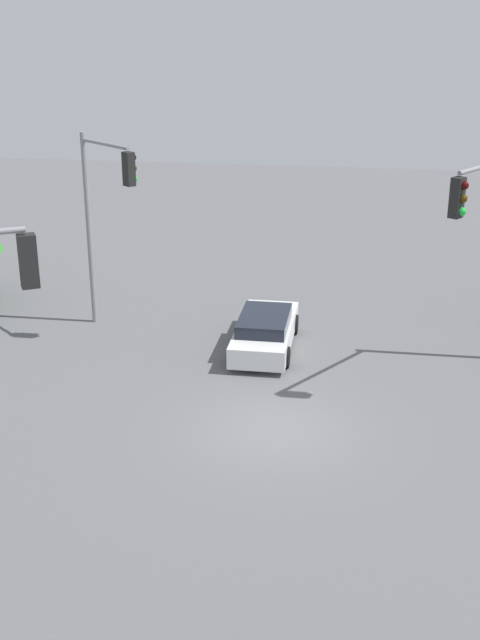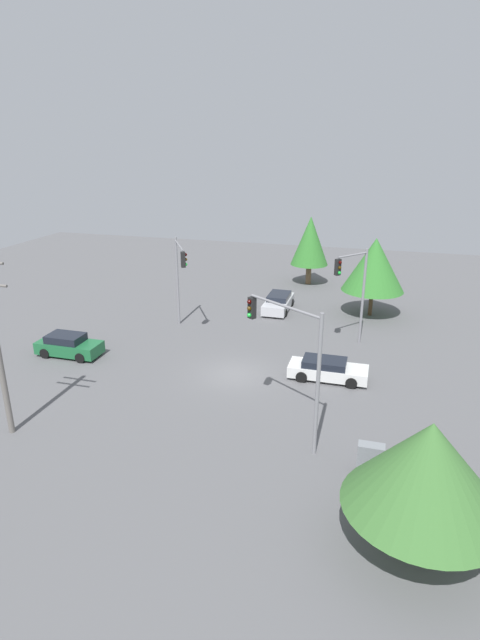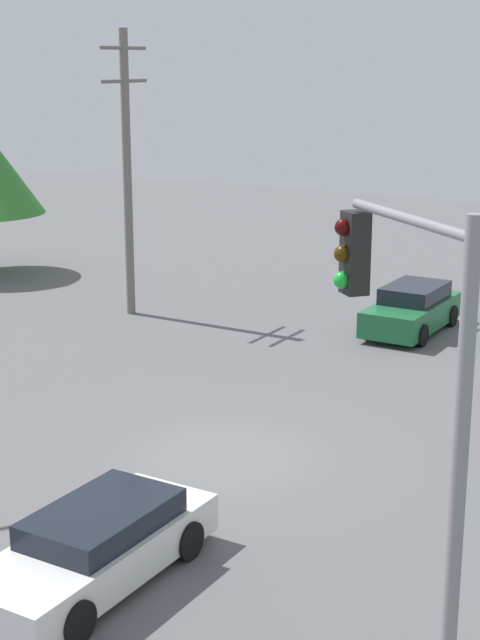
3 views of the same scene
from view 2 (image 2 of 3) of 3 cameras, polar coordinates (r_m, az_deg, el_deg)
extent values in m
plane|color=#5B5B5E|center=(30.56, -0.59, -6.23)|extent=(80.00, 80.00, 0.00)
cube|color=#1E6638|center=(34.79, -18.91, -2.97)|extent=(4.24, 1.76, 0.78)
cube|color=black|center=(34.68, -19.31, -1.96)|extent=(2.33, 1.55, 0.50)
cylinder|color=black|center=(34.82, -16.31, -3.09)|extent=(0.67, 0.22, 0.67)
cylinder|color=black|center=(33.54, -17.79, -4.15)|extent=(0.67, 0.22, 0.67)
cylinder|color=black|center=(36.23, -19.85, -2.58)|extent=(0.67, 0.22, 0.67)
cylinder|color=black|center=(35.01, -21.40, -3.57)|extent=(0.67, 0.22, 0.67)
cube|color=silver|center=(30.25, 10.02, -5.77)|extent=(4.64, 1.77, 0.66)
cube|color=black|center=(30.05, 9.64, -4.81)|extent=(2.55, 1.56, 0.41)
cylinder|color=black|center=(31.01, 12.82, -5.67)|extent=(0.67, 0.22, 0.67)
cylinder|color=black|center=(29.50, 12.60, -7.05)|extent=(0.67, 0.22, 0.67)
cylinder|color=black|center=(31.23, 7.55, -5.14)|extent=(0.67, 0.22, 0.67)
cylinder|color=black|center=(29.73, 7.05, -6.47)|extent=(0.67, 0.22, 0.67)
cube|color=silver|center=(41.76, 4.39, 1.86)|extent=(1.88, 4.66, 0.77)
cube|color=black|center=(41.79, 4.48, 2.72)|extent=(1.65, 2.56, 0.42)
cylinder|color=black|center=(40.33, 5.20, 0.80)|extent=(0.22, 0.61, 0.61)
cylinder|color=black|center=(40.67, 2.74, 1.03)|extent=(0.22, 0.61, 0.61)
cylinder|color=black|center=(43.03, 5.94, 2.01)|extent=(0.22, 0.61, 0.61)
cylinder|color=black|center=(43.35, 3.62, 2.22)|extent=(0.22, 0.61, 0.61)
cylinder|color=gray|center=(22.08, 8.88, -7.53)|extent=(0.18, 0.18, 6.78)
cylinder|color=gray|center=(22.19, 5.11, 1.59)|extent=(3.66, 2.48, 0.12)
cube|color=black|center=(23.86, 1.38, 1.41)|extent=(0.44, 0.42, 1.05)
sphere|color=#360503|center=(23.65, 1.08, 2.09)|extent=(0.22, 0.22, 0.22)
sphere|color=#392605|center=(23.75, 1.07, 1.32)|extent=(0.22, 0.22, 0.22)
sphere|color=green|center=(23.86, 1.07, 0.56)|extent=(0.22, 0.22, 0.22)
cylinder|color=gray|center=(35.07, 13.87, 2.55)|extent=(0.18, 0.18, 6.69)
cylinder|color=gray|center=(33.34, 12.78, 7.26)|extent=(1.76, 2.10, 0.12)
cube|color=black|center=(32.55, 11.11, 5.95)|extent=(0.43, 0.44, 1.05)
sphere|color=#360503|center=(32.35, 11.37, 6.46)|extent=(0.22, 0.22, 0.22)
sphere|color=#392605|center=(32.43, 11.33, 5.88)|extent=(0.22, 0.22, 0.22)
sphere|color=green|center=(32.51, 11.29, 5.31)|extent=(0.22, 0.22, 0.22)
cylinder|color=gray|center=(37.97, -7.16, 4.36)|extent=(0.18, 0.18, 6.75)
cylinder|color=gray|center=(35.52, -6.99, 8.47)|extent=(1.91, 3.14, 0.12)
cube|color=black|center=(33.92, -6.52, 6.87)|extent=(0.41, 0.43, 1.05)
sphere|color=#360503|center=(33.87, -6.25, 7.44)|extent=(0.22, 0.22, 0.22)
sphere|color=#392605|center=(33.95, -6.23, 6.89)|extent=(0.22, 0.22, 0.22)
sphere|color=green|center=(34.02, -6.21, 6.34)|extent=(0.22, 0.22, 0.22)
cube|color=gray|center=(22.67, 14.67, -15.12)|extent=(1.11, 0.55, 1.41)
cylinder|color=brown|center=(19.39, 19.65, -21.61)|extent=(0.31, 0.31, 1.98)
cone|color=#3D7033|center=(17.83, 20.64, -15.34)|extent=(5.39, 5.39, 3.18)
cylinder|color=#4C3823|center=(41.64, 14.72, 1.92)|extent=(0.31, 0.31, 2.12)
cone|color=#337A2D|center=(40.81, 15.10, 6.14)|extent=(4.91, 4.91, 4.20)
cylinder|color=brown|center=(49.77, 7.83, 5.23)|extent=(0.53, 0.53, 1.97)
cone|color=#337A2D|center=(49.04, 8.01, 8.97)|extent=(3.61, 3.61, 4.65)
camera|label=1|loc=(36.12, -32.31, 11.83)|focal=45.00mm
camera|label=3|loc=(37.90, 29.30, 9.39)|focal=55.00mm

